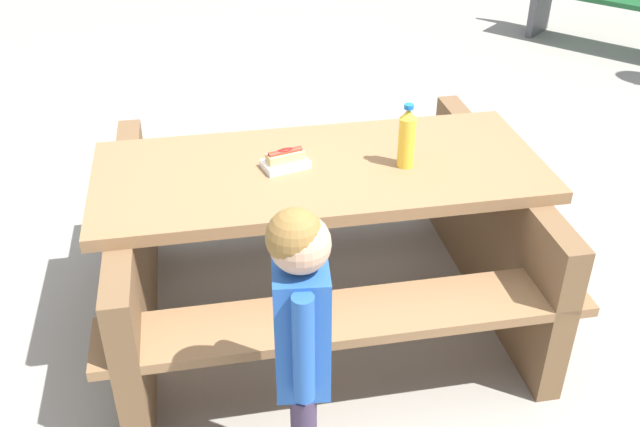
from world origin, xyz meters
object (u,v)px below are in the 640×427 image
soda_bottle (407,138)px  child_in_coat (301,330)px  picnic_table (320,230)px  hotdog_tray (285,160)px

soda_bottle → child_in_coat: (0.30, 1.00, -0.15)m
picnic_table → soda_bottle: (-0.34, -0.04, 0.43)m
soda_bottle → picnic_table: bearing=6.5°
soda_bottle → child_in_coat: size_ratio=0.23×
picnic_table → soda_bottle: size_ratio=8.00×
soda_bottle → hotdog_tray: size_ratio=1.26×
hotdog_tray → child_in_coat: 0.95m
picnic_table → hotdog_tray: hotdog_tray is taller
hotdog_tray → soda_bottle: bearing=-172.4°
child_in_coat → soda_bottle: bearing=-106.6°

